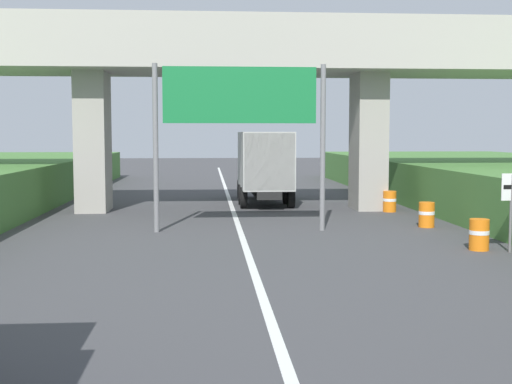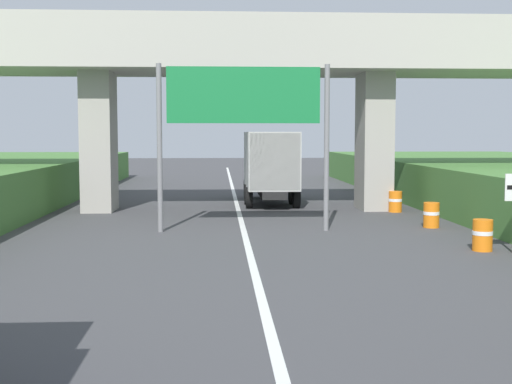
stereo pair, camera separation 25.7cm
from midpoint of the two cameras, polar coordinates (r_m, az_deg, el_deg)
The scene contains 7 objects.
lane_centre_stripe at distance 23.69m, azimuth -0.75°, elevation -3.20°, with size 0.20×91.12×0.01m, color white.
overpass_bridge at distance 29.99m, azimuth -1.28°, elevation 10.42°, with size 40.00×4.80×8.20m.
overhead_highway_sign at distance 23.18m, azimuth -0.73°, elevation 7.14°, with size 5.88×0.18×5.70m.
truck_green at distance 32.82m, azimuth 1.34°, elevation 2.42°, with size 2.44×7.30×3.44m.
construction_barrel_3 at distance 20.49m, azimuth 18.83°, elevation -3.43°, with size 0.57×0.57×0.90m.
construction_barrel_4 at distance 25.08m, azimuth 14.79°, elevation -1.86°, with size 0.57×0.57×0.90m.
construction_barrel_5 at distance 29.75m, azimuth 11.86°, elevation -0.78°, with size 0.57×0.57×0.90m.
Camera 2 is at (-0.85, 2.11, 3.30)m, focal length 47.65 mm.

